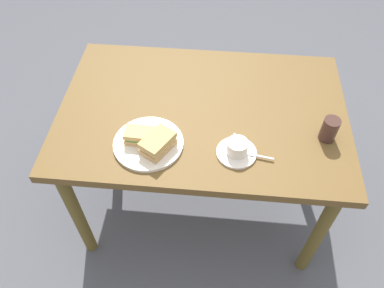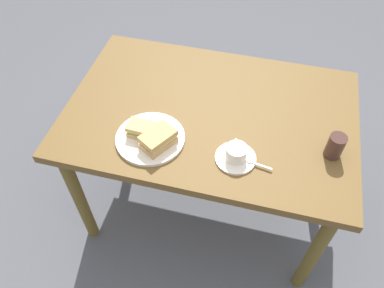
{
  "view_description": "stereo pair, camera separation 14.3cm",
  "coord_description": "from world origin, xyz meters",
  "px_view_note": "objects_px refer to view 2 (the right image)",
  "views": [
    {
      "loc": [
        -0.06,
        1.13,
        1.86
      ],
      "look_at": [
        0.03,
        0.22,
        0.75
      ],
      "focal_mm": 35.54,
      "sensor_mm": 36.0,
      "label": 1
    },
    {
      "loc": [
        -0.2,
        1.1,
        1.86
      ],
      "look_at": [
        0.03,
        0.22,
        0.75
      ],
      "focal_mm": 35.54,
      "sensor_mm": 36.0,
      "label": 2
    }
  ],
  "objects_px": {
    "dining_table": "(210,125)",
    "sandwich_front": "(146,131)",
    "drinking_glass": "(335,146)",
    "coffee_cup": "(236,152)",
    "sandwich_back": "(158,139)",
    "sandwich_plate": "(150,138)",
    "coffee_saucer": "(236,158)",
    "spoon": "(255,163)"
  },
  "relations": [
    {
      "from": "dining_table",
      "to": "sandwich_front",
      "type": "height_order",
      "value": "sandwich_front"
    },
    {
      "from": "sandwich_front",
      "to": "drinking_glass",
      "type": "xyz_separation_m",
      "value": [
        -0.7,
        -0.09,
        0.01
      ]
    },
    {
      "from": "sandwich_front",
      "to": "coffee_cup",
      "type": "bearing_deg",
      "value": 177.22
    },
    {
      "from": "sandwich_back",
      "to": "drinking_glass",
      "type": "xyz_separation_m",
      "value": [
        -0.65,
        -0.13,
        0.01
      ]
    },
    {
      "from": "sandwich_plate",
      "to": "coffee_saucer",
      "type": "xyz_separation_m",
      "value": [
        -0.34,
        0.01,
        -0.0
      ]
    },
    {
      "from": "sandwich_plate",
      "to": "drinking_glass",
      "type": "height_order",
      "value": "drinking_glass"
    },
    {
      "from": "sandwich_front",
      "to": "drinking_glass",
      "type": "relative_size",
      "value": 1.49
    },
    {
      "from": "dining_table",
      "to": "sandwich_back",
      "type": "distance_m",
      "value": 0.31
    },
    {
      "from": "sandwich_plate",
      "to": "coffee_saucer",
      "type": "bearing_deg",
      "value": 177.9
    },
    {
      "from": "sandwich_front",
      "to": "spoon",
      "type": "relative_size",
      "value": 1.5
    },
    {
      "from": "dining_table",
      "to": "coffee_saucer",
      "type": "relative_size",
      "value": 7.85
    },
    {
      "from": "sandwich_front",
      "to": "spoon",
      "type": "distance_m",
      "value": 0.43
    },
    {
      "from": "sandwich_plate",
      "to": "coffee_saucer",
      "type": "distance_m",
      "value": 0.34
    },
    {
      "from": "coffee_cup",
      "to": "spoon",
      "type": "xyz_separation_m",
      "value": [
        -0.07,
        0.01,
        -0.03
      ]
    },
    {
      "from": "sandwich_front",
      "to": "drinking_glass",
      "type": "height_order",
      "value": "drinking_glass"
    },
    {
      "from": "sandwich_front",
      "to": "drinking_glass",
      "type": "bearing_deg",
      "value": -172.54
    },
    {
      "from": "sandwich_plate",
      "to": "drinking_glass",
      "type": "bearing_deg",
      "value": -171.86
    },
    {
      "from": "sandwich_back",
      "to": "coffee_saucer",
      "type": "relative_size",
      "value": 1.01
    },
    {
      "from": "coffee_cup",
      "to": "spoon",
      "type": "height_order",
      "value": "coffee_cup"
    },
    {
      "from": "spoon",
      "to": "drinking_glass",
      "type": "distance_m",
      "value": 0.3
    },
    {
      "from": "spoon",
      "to": "sandwich_back",
      "type": "bearing_deg",
      "value": 0.3
    },
    {
      "from": "sandwich_plate",
      "to": "coffee_cup",
      "type": "relative_size",
      "value": 2.6
    },
    {
      "from": "coffee_cup",
      "to": "drinking_glass",
      "type": "xyz_separation_m",
      "value": [
        -0.35,
        -0.11,
        0.01
      ]
    },
    {
      "from": "sandwich_front",
      "to": "spoon",
      "type": "bearing_deg",
      "value": 175.86
    },
    {
      "from": "coffee_saucer",
      "to": "dining_table",
      "type": "bearing_deg",
      "value": -57.24
    },
    {
      "from": "sandwich_front",
      "to": "coffee_cup",
      "type": "relative_size",
      "value": 1.42
    },
    {
      "from": "dining_table",
      "to": "sandwich_back",
      "type": "bearing_deg",
      "value": 57.76
    },
    {
      "from": "dining_table",
      "to": "coffee_cup",
      "type": "distance_m",
      "value": 0.3
    },
    {
      "from": "dining_table",
      "to": "coffee_saucer",
      "type": "height_order",
      "value": "coffee_saucer"
    },
    {
      "from": "sandwich_front",
      "to": "coffee_saucer",
      "type": "bearing_deg",
      "value": 176.96
    },
    {
      "from": "sandwich_back",
      "to": "spoon",
      "type": "xyz_separation_m",
      "value": [
        -0.37,
        -0.0,
        -0.03
      ]
    },
    {
      "from": "coffee_saucer",
      "to": "sandwich_front",
      "type": "bearing_deg",
      "value": -3.04
    },
    {
      "from": "sandwich_plate",
      "to": "coffee_saucer",
      "type": "relative_size",
      "value": 1.76
    },
    {
      "from": "sandwich_plate",
      "to": "coffee_cup",
      "type": "xyz_separation_m",
      "value": [
        -0.34,
        0.01,
        0.03
      ]
    },
    {
      "from": "sandwich_back",
      "to": "coffee_cup",
      "type": "bearing_deg",
      "value": -176.95
    },
    {
      "from": "coffee_saucer",
      "to": "drinking_glass",
      "type": "bearing_deg",
      "value": -162.36
    },
    {
      "from": "sandwich_plate",
      "to": "coffee_cup",
      "type": "height_order",
      "value": "coffee_cup"
    },
    {
      "from": "dining_table",
      "to": "drinking_glass",
      "type": "relative_size",
      "value": 12.09
    },
    {
      "from": "coffee_saucer",
      "to": "sandwich_back",
      "type": "bearing_deg",
      "value": 2.73
    },
    {
      "from": "sandwich_back",
      "to": "drinking_glass",
      "type": "bearing_deg",
      "value": -169.02
    },
    {
      "from": "dining_table",
      "to": "drinking_glass",
      "type": "height_order",
      "value": "drinking_glass"
    },
    {
      "from": "dining_table",
      "to": "coffee_saucer",
      "type": "distance_m",
      "value": 0.28
    }
  ]
}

